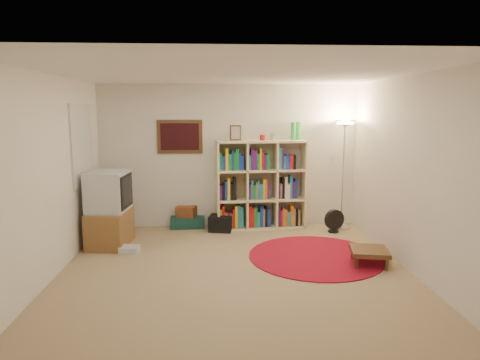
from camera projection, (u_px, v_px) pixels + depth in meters
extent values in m
cube|color=#9D815C|center=(235.00, 273.00, 5.51)|extent=(4.50, 4.50, 0.02)
cube|color=white|center=(235.00, 72.00, 5.10)|extent=(4.50, 4.50, 0.02)
cube|color=silver|center=(229.00, 156.00, 7.53)|extent=(4.50, 0.02, 2.50)
cube|color=silver|center=(249.00, 224.00, 3.07)|extent=(4.50, 0.02, 2.50)
cube|color=silver|center=(49.00, 178.00, 5.17)|extent=(0.02, 4.50, 2.50)
cube|color=silver|center=(412.00, 174.00, 5.43)|extent=(0.02, 4.50, 2.50)
cube|color=#442B18|center=(180.00, 137.00, 7.39)|extent=(0.78, 0.04, 0.58)
cube|color=#3C0C12|center=(180.00, 137.00, 7.37)|extent=(0.66, 0.01, 0.46)
cube|color=white|center=(82.00, 144.00, 6.41)|extent=(0.03, 1.00, 1.20)
cube|color=beige|center=(333.00, 159.00, 7.62)|extent=(0.08, 0.01, 0.12)
cube|color=#FFE9AA|center=(260.00, 227.00, 7.57)|extent=(1.57, 0.55, 0.03)
cube|color=#FFE9AA|center=(261.00, 141.00, 7.33)|extent=(1.57, 0.55, 0.03)
cube|color=#FFE9AA|center=(218.00, 186.00, 7.35)|extent=(0.06, 0.44, 1.54)
cube|color=#FFE9AA|center=(303.00, 184.00, 7.54)|extent=(0.06, 0.44, 1.54)
cube|color=#FFE9AA|center=(259.00, 183.00, 7.65)|extent=(1.54, 0.13, 1.54)
cube|color=#FFE9AA|center=(246.00, 185.00, 7.42)|extent=(0.06, 0.42, 1.48)
cube|color=#FFE9AA|center=(275.00, 184.00, 7.48)|extent=(0.06, 0.42, 1.48)
cube|color=#FFE9AA|center=(261.00, 199.00, 7.49)|extent=(1.50, 0.52, 0.03)
cube|color=#FFE9AA|center=(261.00, 170.00, 7.41)|extent=(1.50, 0.52, 0.03)
cube|color=yellow|center=(220.00, 218.00, 7.41)|extent=(0.06, 0.18, 0.33)
cube|color=red|center=(223.00, 216.00, 7.41)|extent=(0.06, 0.18, 0.39)
cube|color=orange|center=(226.00, 220.00, 7.42)|extent=(0.06, 0.18, 0.27)
cube|color=#541C70|center=(229.00, 220.00, 7.43)|extent=(0.05, 0.18, 0.27)
cube|color=orange|center=(231.00, 220.00, 7.44)|extent=(0.05, 0.18, 0.25)
cube|color=red|center=(233.00, 218.00, 7.44)|extent=(0.05, 0.18, 0.33)
cube|color=yellow|center=(236.00, 216.00, 7.44)|extent=(0.06, 0.18, 0.38)
cube|color=teal|center=(239.00, 216.00, 7.44)|extent=(0.06, 0.18, 0.39)
cube|color=teal|center=(241.00, 217.00, 7.45)|extent=(0.06, 0.18, 0.36)
cube|color=#541C70|center=(220.00, 192.00, 7.33)|extent=(0.06, 0.18, 0.25)
cube|color=black|center=(223.00, 192.00, 7.34)|extent=(0.06, 0.18, 0.27)
cube|color=#1C37A8|center=(226.00, 190.00, 7.34)|extent=(0.05, 0.18, 0.32)
cube|color=yellow|center=(228.00, 189.00, 7.34)|extent=(0.06, 0.18, 0.37)
cube|color=black|center=(231.00, 191.00, 7.35)|extent=(0.06, 0.18, 0.28)
cube|color=black|center=(234.00, 188.00, 7.35)|extent=(0.06, 0.18, 0.38)
cube|color=#1C8C38|center=(220.00, 162.00, 7.25)|extent=(0.06, 0.18, 0.31)
cube|color=#1C37A8|center=(223.00, 163.00, 7.26)|extent=(0.07, 0.18, 0.25)
cube|color=yellow|center=(226.00, 160.00, 7.25)|extent=(0.06, 0.18, 0.38)
cube|color=#1C8C38|center=(230.00, 162.00, 7.27)|extent=(0.06, 0.18, 0.29)
cube|color=#1C37A8|center=(232.00, 160.00, 7.27)|extent=(0.04, 0.18, 0.35)
cube|color=#1C8C38|center=(234.00, 161.00, 7.28)|extent=(0.04, 0.18, 0.32)
cube|color=#1C8C38|center=(237.00, 160.00, 7.28)|extent=(0.06, 0.18, 0.37)
cube|color=#1C37A8|center=(239.00, 162.00, 7.29)|extent=(0.04, 0.18, 0.30)
cube|color=#1C37A8|center=(242.00, 163.00, 7.30)|extent=(0.06, 0.18, 0.26)
cube|color=red|center=(250.00, 216.00, 7.47)|extent=(0.06, 0.18, 0.38)
cube|color=red|center=(252.00, 217.00, 7.48)|extent=(0.06, 0.18, 0.35)
cube|color=#1C8C38|center=(255.00, 216.00, 7.48)|extent=(0.06, 0.18, 0.35)
cube|color=teal|center=(258.00, 219.00, 7.50)|extent=(0.06, 0.18, 0.27)
cube|color=#1C37A8|center=(261.00, 216.00, 7.50)|extent=(0.06, 0.18, 0.36)
cube|color=#9A7F54|center=(263.00, 217.00, 7.50)|extent=(0.04, 0.18, 0.32)
cube|color=black|center=(265.00, 216.00, 7.51)|extent=(0.05, 0.18, 0.35)
cube|color=#1C37A8|center=(268.00, 218.00, 7.52)|extent=(0.06, 0.18, 0.30)
cube|color=#541C70|center=(249.00, 191.00, 7.40)|extent=(0.04, 0.18, 0.26)
cube|color=teal|center=(251.00, 189.00, 7.40)|extent=(0.05, 0.18, 0.32)
cube|color=#1C8C38|center=(254.00, 192.00, 7.41)|extent=(0.05, 0.18, 0.25)
cube|color=#9A7F54|center=(256.00, 190.00, 7.41)|extent=(0.05, 0.18, 0.29)
cube|color=teal|center=(258.00, 189.00, 7.41)|extent=(0.04, 0.18, 0.32)
cube|color=teal|center=(261.00, 191.00, 7.42)|extent=(0.07, 0.18, 0.26)
cube|color=yellow|center=(263.00, 189.00, 7.42)|extent=(0.04, 0.18, 0.35)
cube|color=orange|center=(265.00, 189.00, 7.43)|extent=(0.05, 0.18, 0.34)
cube|color=#541C70|center=(268.00, 190.00, 7.44)|extent=(0.04, 0.18, 0.28)
cube|color=teal|center=(249.00, 163.00, 7.31)|extent=(0.04, 0.18, 0.27)
cube|color=#541C70|center=(252.00, 160.00, 7.31)|extent=(0.06, 0.18, 0.37)
cube|color=#541C70|center=(255.00, 160.00, 7.32)|extent=(0.06, 0.18, 0.35)
cube|color=#1C8C38|center=(258.00, 162.00, 7.33)|extent=(0.06, 0.18, 0.29)
cube|color=yellow|center=(260.00, 159.00, 7.33)|extent=(0.04, 0.18, 0.37)
cube|color=red|center=(262.00, 161.00, 7.34)|extent=(0.05, 0.18, 0.33)
cube|color=#541C70|center=(264.00, 162.00, 7.35)|extent=(0.05, 0.18, 0.27)
cube|color=#1C8C38|center=(267.00, 162.00, 7.35)|extent=(0.06, 0.18, 0.29)
cube|color=#541C70|center=(278.00, 215.00, 7.53)|extent=(0.05, 0.18, 0.38)
cube|color=red|center=(281.00, 217.00, 7.55)|extent=(0.05, 0.18, 0.29)
cube|color=#9A7F54|center=(283.00, 216.00, 7.55)|extent=(0.04, 0.18, 0.33)
cube|color=orange|center=(285.00, 217.00, 7.56)|extent=(0.06, 0.18, 0.30)
cube|color=teal|center=(288.00, 218.00, 7.57)|extent=(0.06, 0.18, 0.26)
cube|color=orange|center=(291.00, 215.00, 7.56)|extent=(0.05, 0.18, 0.36)
cube|color=#9A7F54|center=(293.00, 216.00, 7.57)|extent=(0.06, 0.18, 0.31)
cube|color=black|center=(296.00, 218.00, 7.59)|extent=(0.05, 0.18, 0.24)
cube|color=#9A7F54|center=(298.00, 217.00, 7.59)|extent=(0.05, 0.18, 0.28)
cube|color=#541C70|center=(278.00, 191.00, 7.46)|extent=(0.05, 0.18, 0.25)
cube|color=#9A7F54|center=(280.00, 191.00, 7.47)|extent=(0.04, 0.18, 0.26)
cube|color=black|center=(283.00, 188.00, 7.46)|extent=(0.05, 0.18, 0.35)
cube|color=white|center=(285.00, 187.00, 7.47)|extent=(0.05, 0.18, 0.38)
cube|color=white|center=(288.00, 191.00, 7.48)|extent=(0.06, 0.18, 0.25)
cube|color=teal|center=(290.00, 186.00, 7.48)|extent=(0.05, 0.18, 0.40)
cube|color=#541C70|center=(292.00, 190.00, 7.49)|extent=(0.05, 0.18, 0.29)
cube|color=#1C37A8|center=(295.00, 188.00, 7.49)|extent=(0.05, 0.18, 0.33)
cube|color=teal|center=(279.00, 159.00, 7.37)|extent=(0.07, 0.18, 0.38)
cube|color=#541C70|center=(282.00, 160.00, 7.38)|extent=(0.04, 0.18, 0.35)
cube|color=teal|center=(284.00, 163.00, 7.39)|extent=(0.04, 0.18, 0.25)
cube|color=#1C37A8|center=(286.00, 162.00, 7.40)|extent=(0.04, 0.18, 0.27)
cube|color=#1C37A8|center=(288.00, 162.00, 7.40)|extent=(0.04, 0.18, 0.26)
cube|color=red|center=(291.00, 162.00, 7.41)|extent=(0.07, 0.18, 0.26)
cube|color=black|center=(294.00, 162.00, 7.41)|extent=(0.05, 0.18, 0.26)
cube|color=#442B18|center=(235.00, 133.00, 7.27)|extent=(0.19, 0.04, 0.26)
cube|color=#A89A8C|center=(236.00, 133.00, 7.25)|extent=(0.14, 0.02, 0.21)
cylinder|color=#B61710|center=(262.00, 138.00, 7.32)|extent=(0.09, 0.09, 0.10)
cylinder|color=white|center=(272.00, 137.00, 7.34)|extent=(0.08, 0.08, 0.12)
cylinder|color=#4DC95E|center=(293.00, 131.00, 7.32)|extent=(0.09, 0.09, 0.31)
cylinder|color=#4DC95E|center=(298.00, 131.00, 7.41)|extent=(0.09, 0.09, 0.31)
cylinder|color=white|center=(341.00, 227.00, 7.54)|extent=(0.39, 0.39, 0.03)
cylinder|color=white|center=(343.00, 177.00, 7.39)|extent=(0.03, 0.03, 1.76)
cone|color=white|center=(345.00, 124.00, 7.24)|extent=(0.47, 0.47, 0.14)
cylinder|color=#FFD88C|center=(345.00, 124.00, 7.24)|extent=(0.38, 0.38, 0.02)
cylinder|color=black|center=(333.00, 231.00, 7.29)|extent=(0.23, 0.23, 0.03)
cylinder|color=black|center=(333.00, 226.00, 7.28)|extent=(0.05, 0.05, 0.14)
cylinder|color=black|center=(334.00, 220.00, 7.24)|extent=(0.35, 0.17, 0.35)
cube|color=brown|center=(110.00, 228.00, 6.55)|extent=(0.61, 0.83, 0.55)
cube|color=silver|center=(108.00, 191.00, 6.46)|extent=(0.60, 0.70, 0.60)
cube|color=black|center=(127.00, 191.00, 6.45)|extent=(0.07, 0.57, 0.50)
cube|color=black|center=(127.00, 191.00, 6.45)|extent=(0.06, 0.50, 0.44)
cube|color=silver|center=(130.00, 249.00, 6.25)|extent=(0.30, 0.26, 0.09)
cube|color=#163C36|center=(188.00, 222.00, 7.60)|extent=(0.62, 0.41, 0.19)
cube|color=brown|center=(186.00, 211.00, 7.56)|extent=(0.38, 0.31, 0.19)
cube|color=black|center=(221.00, 223.00, 7.35)|extent=(0.45, 0.40, 0.27)
cylinder|color=white|center=(228.00, 224.00, 7.40)|extent=(0.12, 0.12, 0.23)
cylinder|color=maroon|center=(316.00, 256.00, 6.07)|extent=(1.90, 1.90, 0.02)
cube|color=#442B18|center=(369.00, 251.00, 5.72)|extent=(0.56, 0.56, 0.06)
cube|color=#442B18|center=(356.00, 263.00, 5.58)|extent=(0.04, 0.04, 0.17)
cube|color=#442B18|center=(387.00, 264.00, 5.53)|extent=(0.04, 0.04, 0.17)
cube|color=#442B18|center=(352.00, 253.00, 5.95)|extent=(0.04, 0.04, 0.17)
cube|color=#442B18|center=(381.00, 254.00, 5.91)|extent=(0.04, 0.04, 0.17)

